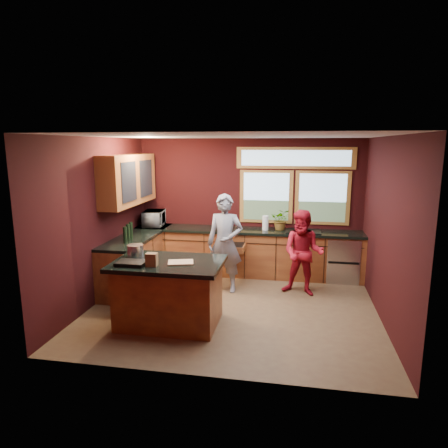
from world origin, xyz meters
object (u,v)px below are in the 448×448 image
(island, at_px, (169,292))
(stock_pot, at_px, (135,251))
(person_grey, at_px, (225,243))
(person_red, at_px, (303,253))
(cutting_board, at_px, (181,262))

(island, bearing_deg, stock_pot, 164.74)
(person_grey, bearing_deg, person_red, 6.00)
(person_red, height_order, stock_pot, person_red)
(island, xyz_separation_m, cutting_board, (0.20, -0.05, 0.48))
(cutting_board, bearing_deg, stock_pot, 165.07)
(cutting_board, distance_m, stock_pot, 0.78)
(person_grey, bearing_deg, stock_pot, -126.53)
(person_grey, distance_m, stock_pot, 1.74)
(stock_pot, bearing_deg, person_grey, 50.22)
(person_red, bearing_deg, cutting_board, -123.68)
(person_red, relative_size, stock_pot, 6.21)
(person_grey, height_order, stock_pot, person_grey)
(stock_pot, bearing_deg, person_red, 29.51)
(island, relative_size, cutting_board, 4.43)
(stock_pot, bearing_deg, cutting_board, -14.93)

